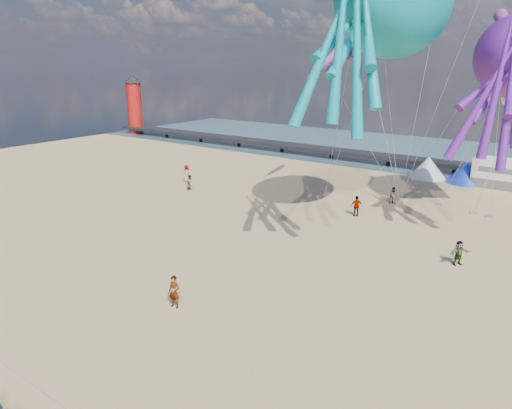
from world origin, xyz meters
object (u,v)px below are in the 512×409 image
(lighthouse, at_px, (135,108))
(tent_blue, at_px, (466,172))
(sandbag_e, at_px, (399,202))
(windsock_right, at_px, (324,64))
(standing_person, at_px, (174,292))
(beachgoer_7, at_px, (393,196))
(sandbag_b, at_px, (439,204))
(tent_white, at_px, (428,167))
(beachgoer_1, at_px, (190,183))
(windsock_left, at_px, (351,53))
(beachgoer_0, at_px, (187,173))
(sandbag_c, at_px, (474,213))
(windsock_mid, at_px, (506,29))
(beachgoer_3, at_px, (357,206))
(sandbag_d, at_px, (490,216))
(beachgoer_4, at_px, (459,253))
(kite_octopus_teal, at_px, (394,2))
(sandbag_a, at_px, (325,193))

(lighthouse, relative_size, tent_blue, 2.25)
(sandbag_e, distance_m, windsock_right, 14.49)
(standing_person, xyz_separation_m, beachgoer_7, (3.05, 25.09, -0.11))
(tent_blue, distance_m, sandbag_b, 10.12)
(tent_white, xyz_separation_m, beachgoer_1, (-18.31, -19.44, -0.42))
(beachgoer_1, height_order, windsock_left, windsock_left)
(beachgoer_0, relative_size, beachgoer_1, 1.19)
(beachgoer_0, distance_m, sandbag_c, 28.67)
(windsock_mid, bearing_deg, beachgoer_7, 150.35)
(tent_white, relative_size, beachgoer_1, 2.55)
(lighthouse, relative_size, standing_person, 5.00)
(beachgoer_3, distance_m, sandbag_e, 5.98)
(beachgoer_0, distance_m, beachgoer_7, 21.84)
(tent_white, distance_m, tent_blue, 4.00)
(beachgoer_0, height_order, sandbag_b, beachgoer_0)
(sandbag_c, bearing_deg, windsock_left, -139.62)
(sandbag_d, bearing_deg, standing_person, -113.11)
(beachgoer_4, bearing_deg, windsock_mid, 40.63)
(beachgoer_0, distance_m, beachgoer_4, 29.78)
(beachgoer_3, distance_m, windsock_left, 12.37)
(windsock_right, bearing_deg, tent_blue, 58.06)
(tent_blue, height_order, kite_octopus_teal, kite_octopus_teal)
(sandbag_a, height_order, windsock_right, windsock_right)
(tent_blue, xyz_separation_m, standing_person, (-6.75, -37.20, -0.30))
(windsock_right, bearing_deg, sandbag_b, 23.93)
(tent_blue, height_order, sandbag_b, tent_blue)
(beachgoer_7, relative_size, sandbag_c, 3.16)
(beachgoer_3, bearing_deg, sandbag_b, -162.03)
(standing_person, distance_m, windsock_right, 26.81)
(sandbag_d, bearing_deg, sandbag_a, -173.91)
(beachgoer_0, relative_size, beachgoer_4, 1.14)
(beachgoer_4, bearing_deg, sandbag_a, 92.37)
(beachgoer_3, bearing_deg, windsock_left, 18.10)
(standing_person, height_order, windsock_left, windsock_left)
(tent_blue, distance_m, sandbag_e, 12.22)
(beachgoer_7, relative_size, windsock_left, 0.21)
(sandbag_c, height_order, windsock_left, windsock_left)
(lighthouse, bearing_deg, tent_white, -4.24)
(beachgoer_3, bearing_deg, sandbag_d, 175.58)
(sandbag_a, xyz_separation_m, sandbag_c, (13.40, 1.74, 0.00))
(beachgoer_0, height_order, sandbag_c, beachgoer_0)
(beachgoer_3, height_order, beachgoer_4, beachgoer_3)
(tent_blue, relative_size, sandbag_e, 8.00)
(beachgoer_0, bearing_deg, beachgoer_1, 158.44)
(sandbag_c, bearing_deg, beachgoer_7, -170.78)
(beachgoer_0, xyz_separation_m, windsock_right, (14.13, 3.90, 11.42))
(standing_person, bearing_deg, windsock_right, 88.52)
(kite_octopus_teal, xyz_separation_m, windsock_mid, (5.67, 7.54, -1.41))
(sandbag_a, height_order, windsock_mid, windsock_mid)
(beachgoer_1, height_order, kite_octopus_teal, kite_octopus_teal)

